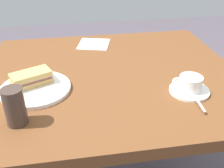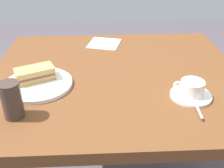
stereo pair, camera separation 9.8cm
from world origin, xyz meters
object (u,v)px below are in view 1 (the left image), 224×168
Objects in this scene: dining_table at (113,96)px; napkin at (94,44)px; sandwich_front at (31,78)px; coffee_saucer at (189,91)px; drinking_glass at (15,107)px; sandwich_plate at (35,89)px; coffee_cup at (190,83)px; spoon at (197,101)px.

dining_table is 0.34m from napkin.
coffee_saucer is at bearing 167.31° from sandwich_front.
napkin is 0.67m from drinking_glass.
coffee_cup reaches higher than sandwich_plate.
coffee_saucer is 0.03m from coffee_cup.
spoon is 0.59m from drinking_glass.
sandwich_front is at bearing -12.69° from coffee_saucer.
dining_table is at bearing -169.13° from sandwich_front.
spoon is at bearing 86.87° from coffee_saucer.
sandwich_front reaches higher than napkin.
coffee_cup reaches higher than napkin.
dining_table is 0.47m from drinking_glass.
drinking_glass is at bearing 8.06° from coffee_cup.
coffee_saucer is (-0.57, 0.13, -0.03)m from sandwich_front.
dining_table is 0.38m from spoon.
sandwich_plate is at bearing 116.72° from sandwich_front.
napkin is at bearing -116.80° from drinking_glass.
napkin is at bearing -63.61° from spoon.
napkin is (0.29, -0.51, -0.04)m from coffee_cup.
spoon is 0.65m from napkin.
coffee_saucer is 0.97× the size of napkin.
drinking_glass reaches higher than sandwich_plate.
spoon is at bearing 161.92° from sandwich_plate.
spoon is at bearing -179.29° from drinking_glass.
sandwich_front is at bearing -12.68° from coffee_cup.
dining_table is at bearing -141.74° from drinking_glass.
sandwich_front is 0.58m from coffee_cup.
sandwich_plate is 2.46× the size of coffee_cup.
sandwich_plate is 2.12× the size of drinking_glass.
sandwich_front reaches higher than spoon.
drinking_glass reaches higher than coffee_cup.
drinking_glass is (0.03, 0.21, 0.02)m from sandwich_front.
drinking_glass is (0.35, 0.27, 0.18)m from dining_table.
coffee_cup is at bearing -171.94° from drinking_glass.
sandwich_plate is at bearing -18.08° from spoon.
sandwich_front is at bearing -19.91° from spoon.
sandwich_front reaches higher than sandwich_plate.
napkin is (0.29, -0.59, -0.01)m from spoon.
sandwich_front is 0.21m from drinking_glass.
coffee_saucer is 1.19× the size of drinking_glass.
sandwich_front is 1.06× the size of napkin.
spoon is (-0.55, 0.18, 0.01)m from sandwich_plate.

